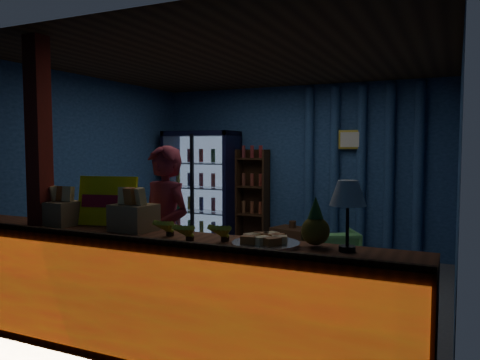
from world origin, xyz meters
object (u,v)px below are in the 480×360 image
object	(u,v)px
green_chair	(335,250)
table_lamp	(348,196)
shopkeeper	(164,235)
pastry_tray	(266,242)

from	to	relation	value
green_chair	table_lamp	xyz separation A→B (m)	(0.81, -3.08, 1.05)
shopkeeper	table_lamp	size ratio (longest dim) A/B	3.51
pastry_tray	table_lamp	xyz separation A→B (m)	(0.55, 0.06, 0.34)
pastry_tray	table_lamp	size ratio (longest dim) A/B	1.02
green_chair	pastry_tray	distance (m)	3.23
green_chair	table_lamp	distance (m)	3.36
table_lamp	shopkeeper	bearing A→B (deg)	163.70
green_chair	pastry_tray	xyz separation A→B (m)	(0.26, -3.14, 0.71)
shopkeeper	green_chair	xyz separation A→B (m)	(0.98, 2.56, -0.56)
green_chair	pastry_tray	world-z (taller)	pastry_tray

